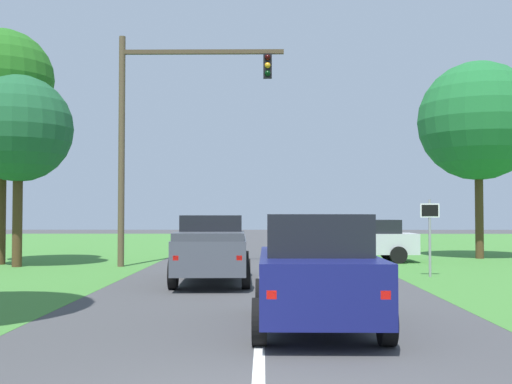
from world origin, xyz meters
name	(u,v)px	position (x,y,z in m)	size (l,w,h in m)	color
ground_plane	(261,292)	(0.00, 9.98, 0.00)	(120.00, 120.00, 0.00)	#424244
red_suv_near	(316,269)	(0.97, 5.05, 1.03)	(2.17, 4.57, 1.99)	navy
pickup_truck_lead	(212,248)	(-1.41, 12.21, 1.00)	(2.29, 5.63, 1.94)	#4C515B
traffic_light	(159,118)	(-3.85, 17.58, 5.57)	(6.23, 0.40, 8.69)	brown
keep_moving_sign	(430,227)	(5.29, 13.87, 1.56)	(0.60, 0.09, 2.43)	gray
oak_tree_right	(478,121)	(9.59, 21.94, 6.08)	(5.26, 5.26, 8.72)	#4C351E
crossing_suv_far	(360,240)	(4.03, 20.02, 0.91)	(4.63, 2.16, 1.73)	silver
extra_tree_1	(19,129)	(-9.12, 17.42, 5.15)	(4.00, 4.00, 7.18)	#4C351E
extra_tree_2	(3,80)	(-10.18, 18.50, 7.23)	(3.90, 3.90, 9.24)	#4C351E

